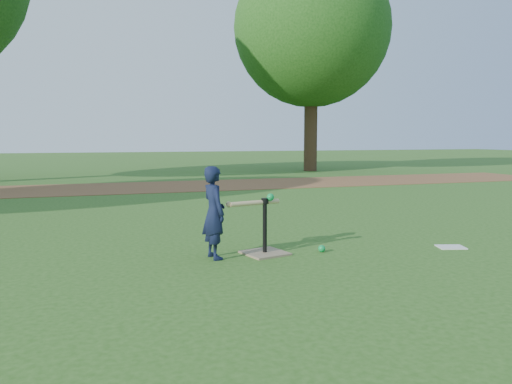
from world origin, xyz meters
name	(u,v)px	position (x,y,z in m)	size (l,w,h in m)	color
ground	(233,248)	(0.00, 0.00, 0.00)	(80.00, 80.00, 0.00)	#285116
dirt_strip	(153,187)	(0.00, 7.50, 0.01)	(24.00, 3.00, 0.01)	brown
child	(214,213)	(-0.32, -0.40, 0.49)	(0.35, 0.23, 0.97)	black
wiffle_ball_ground	(322,249)	(0.87, -0.50, 0.04)	(0.08, 0.08, 0.08)	#0C8C3D
clipboard	(451,247)	(2.39, -0.77, 0.01)	(0.30, 0.23, 0.01)	silver
batting_tee	(265,244)	(0.24, -0.39, 0.11)	(0.52, 0.52, 0.61)	#877155
swing_action	(255,202)	(0.13, -0.41, 0.58)	(0.63, 0.19, 0.13)	tan
tree_right	(312,29)	(6.50, 12.00, 5.29)	(5.80, 5.80, 8.21)	#382316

